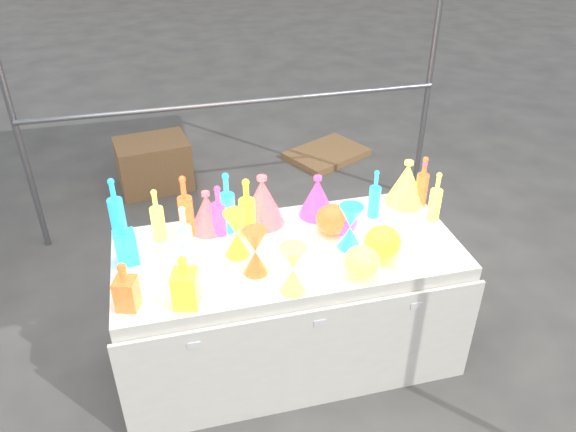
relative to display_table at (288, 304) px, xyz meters
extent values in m
plane|color=slate|center=(0.00, 0.01, -0.37)|extent=(80.00, 80.00, 0.00)
cylinder|color=gray|center=(-1.50, 1.51, 0.83)|extent=(0.04, 0.04, 2.40)
cylinder|color=gray|center=(1.50, 1.51, 0.83)|extent=(0.04, 0.04, 2.40)
cylinder|color=gray|center=(0.00, 1.48, 0.63)|extent=(3.00, 0.04, 0.04)
cube|color=white|center=(0.00, 0.01, 0.00)|extent=(1.80, 0.80, 0.75)
cube|color=white|center=(0.00, -0.41, -0.04)|extent=(1.84, 0.02, 0.68)
cube|color=white|center=(-0.55, -0.42, 0.23)|extent=(0.06, 0.00, 0.03)
cube|color=white|center=(0.05, -0.42, 0.23)|extent=(0.06, 0.00, 0.03)
cube|color=white|center=(0.55, -0.42, 0.23)|extent=(0.06, 0.00, 0.03)
cube|color=#A17348|center=(-0.65, 2.22, -0.16)|extent=(0.66, 0.52, 0.44)
cube|color=#A17348|center=(0.99, 2.40, -0.34)|extent=(0.88, 0.79, 0.06)
camera|label=1|loc=(-0.58, -2.30, 2.10)|focal=35.00mm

